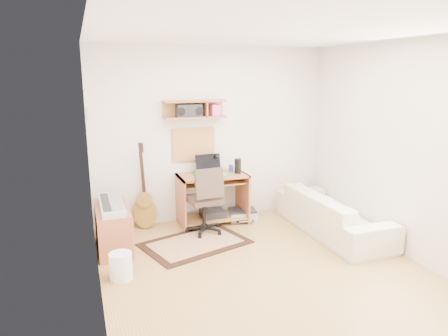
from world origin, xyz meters
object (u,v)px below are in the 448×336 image
object	(u,v)px
desk	(213,199)
sofa	(333,207)
task_chair	(204,199)
cabinet	(113,228)
printer	(242,214)

from	to	relation	value
desk	sofa	world-z (taller)	sofa
desk	task_chair	distance (m)	0.41
cabinet	sofa	size ratio (longest dim) A/B	0.46
printer	task_chair	bearing A→B (deg)	-146.93
sofa	task_chair	bearing A→B (deg)	70.46
desk	sofa	bearing A→B (deg)	-32.26
printer	desk	bearing A→B (deg)	-172.54
cabinet	task_chair	bearing A→B (deg)	6.07
desk	sofa	size ratio (longest dim) A/B	0.51
desk	task_chair	xyz separation A→B (m)	(-0.23, -0.33, 0.11)
task_chair	cabinet	xyz separation A→B (m)	(-1.26, -0.13, -0.21)
task_chair	printer	bearing A→B (deg)	18.88
desk	printer	xyz separation A→B (m)	(0.48, -0.02, -0.29)
task_chair	cabinet	bearing A→B (deg)	-178.60
task_chair	printer	xyz separation A→B (m)	(0.71, 0.31, -0.40)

